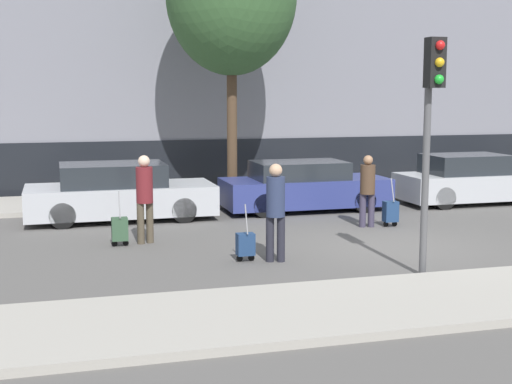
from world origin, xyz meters
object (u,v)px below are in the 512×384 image
Objects in this scene: parked_car_1 at (304,187)px; pedestrian_center at (276,206)px; trolley_right at (391,212)px; pedestrian_right at (368,187)px; parked_car_0 at (119,193)px; trolley_center at (245,244)px; traffic_light at (431,109)px; trolley_left at (120,229)px; parked_car_2 at (469,180)px; pedestrian_left at (145,193)px.

parked_car_1 is 2.39× the size of pedestrian_center.
pedestrian_center is at bearing -144.51° from trolley_right.
parked_car_0 is at bearing -13.21° from pedestrian_right.
pedestrian_right reaches higher than parked_car_0.
traffic_light is at bearing -35.85° from trolley_center.
parked_car_1 reaches higher than trolley_left.
parked_car_1 is at bearing -64.63° from pedestrian_right.
pedestrian_right reaches higher than trolley_center.
pedestrian_right is at bearing 5.63° from trolley_left.
trolley_center is (-7.76, -4.98, -0.32)m from parked_car_2.
parked_car_2 is 9.77m from pedestrian_left.
pedestrian_left is (-4.51, -3.02, 0.42)m from parked_car_1.
pedestrian_right is at bearing 78.07° from traffic_light.
parked_car_0 is 2.99m from pedestrian_left.
trolley_right is at bearing 4.09° from trolley_left.
pedestrian_left is 1.71× the size of trolley_center.
parked_car_0 is 1.13× the size of parked_car_2.
parked_car_2 is 9.22m from trolley_center.
parked_car_0 is 6.52m from trolley_right.
trolley_left is at bearing -175.91° from trolley_right.
pedestrian_center is 0.46× the size of traffic_light.
pedestrian_center is (2.63, -2.10, 0.68)m from trolley_left.
pedestrian_left is at bearing 136.52° from traffic_light.
pedestrian_center reaches higher than trolley_right.
parked_car_2 is at bearing 17.13° from trolley_left.
parked_car_0 reaches higher than trolley_left.
traffic_light is (-1.47, -4.28, 2.45)m from trolley_right.
trolley_center is at bearing -147.31° from parked_car_2.
traffic_light is at bearing -39.06° from trolley_left.
pedestrian_right is (3.03, 2.66, -0.09)m from pedestrian_center.
pedestrian_left is 5.15m from pedestrian_right.
trolley_right is at bearing -12.16° from pedestrian_left.
trolley_center is 0.27× the size of traffic_light.
trolley_right is at bearing 71.09° from traffic_light.
traffic_light is (4.48, -6.94, 2.16)m from parked_car_0.
pedestrian_center is 0.90m from trolley_center.
parked_car_0 is at bearing 122.82° from traffic_light.
parked_car_0 reaches higher than trolley_center.
pedestrian_right is at bearing -76.61° from parked_car_1.
parked_car_0 is 2.71× the size of pedestrian_right.
parked_car_0 is 4.23× the size of trolley_center.
parked_car_0 is 5.73m from pedestrian_center.
trolley_center is 4.39m from pedestrian_right.
pedestrian_right is 1.46× the size of trolley_right.
pedestrian_center is at bearing -38.67° from trolley_left.
parked_car_1 is at bearing 178.52° from parked_car_2.
traffic_light reaches higher than parked_car_2.
parked_car_2 reaches higher than trolley_right.
traffic_light is (2.10, -1.74, 1.78)m from pedestrian_center.
pedestrian_left is 1.01× the size of pedestrian_center.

